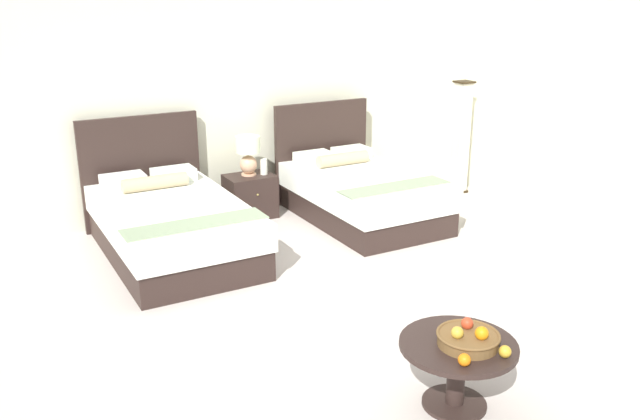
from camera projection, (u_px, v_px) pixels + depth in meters
ground_plane at (357, 295)px, 6.04m from camera, size 10.11×9.52×0.02m
wall_back at (228, 97)px, 8.06m from camera, size 10.11×0.12×2.75m
wall_side_right at (588, 106)px, 7.43m from camera, size 0.12×5.12×2.75m
bed_near_window at (171, 224)px, 6.88m from camera, size 1.35×2.23×1.28m
bed_near_corner at (360, 192)px, 7.94m from camera, size 1.31×2.05×1.26m
nightstand at (250, 196)px, 8.00m from camera, size 0.56×0.45×0.52m
table_lamp at (248, 152)px, 7.85m from camera, size 0.29×0.29×0.47m
vase at (264, 167)px, 7.94m from camera, size 0.08×0.08×0.19m
coffee_table at (457, 360)px, 4.34m from camera, size 0.76×0.76×0.46m
fruit_bowl at (468, 338)px, 4.26m from camera, size 0.41×0.41×0.16m
loose_apple at (505, 352)px, 4.12m from camera, size 0.08×0.08×0.08m
loose_orange at (464, 360)px, 4.03m from camera, size 0.08×0.08×0.08m
floor_lamp_corner at (460, 138)px, 8.83m from camera, size 0.21×0.21×1.49m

